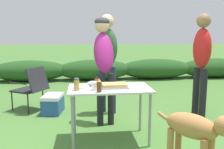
{
  "coord_description": "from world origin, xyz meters",
  "views": [
    {
      "loc": [
        -0.34,
        -3.25,
        1.46
      ],
      "look_at": [
        0.05,
        0.17,
        0.89
      ],
      "focal_mm": 40.0,
      "sensor_mm": 36.0,
      "label": 1
    }
  ],
  "objects_px": {
    "folding_table": "(110,93)",
    "cooler_box": "(53,104)",
    "standing_person_in_dark_puffer": "(104,55)",
    "standing_person_in_gray_fleece": "(107,54)",
    "camp_chair_green_behind_table": "(31,86)",
    "beer_bottle": "(99,86)",
    "paper_cup_stack": "(95,86)",
    "food_tray": "(114,86)",
    "mixing_bowl": "(94,83)",
    "standing_person_in_red_jacket": "(202,55)",
    "dog": "(196,130)",
    "hot_sauce_bottle": "(97,83)",
    "plate_stack": "(81,87)",
    "spice_jar": "(77,85)"
  },
  "relations": [
    {
      "from": "standing_person_in_red_jacket",
      "to": "hot_sauce_bottle",
      "type": "bearing_deg",
      "value": -74.0
    },
    {
      "from": "standing_person_in_gray_fleece",
      "to": "food_tray",
      "type": "bearing_deg",
      "value": -61.58
    },
    {
      "from": "hot_sauce_bottle",
      "to": "cooler_box",
      "type": "distance_m",
      "value": 1.69
    },
    {
      "from": "standing_person_in_gray_fleece",
      "to": "camp_chair_green_behind_table",
      "type": "relative_size",
      "value": 2.15
    },
    {
      "from": "paper_cup_stack",
      "to": "beer_bottle",
      "type": "distance_m",
      "value": 0.12
    },
    {
      "from": "spice_jar",
      "to": "dog",
      "type": "xyz_separation_m",
      "value": [
        1.22,
        -0.82,
        -0.34
      ]
    },
    {
      "from": "beer_bottle",
      "to": "cooler_box",
      "type": "height_order",
      "value": "beer_bottle"
    },
    {
      "from": "food_tray",
      "to": "standing_person_in_gray_fleece",
      "type": "relative_size",
      "value": 0.21
    },
    {
      "from": "beer_bottle",
      "to": "dog",
      "type": "xyz_separation_m",
      "value": [
        0.94,
        -0.7,
        -0.34
      ]
    },
    {
      "from": "standing_person_in_dark_puffer",
      "to": "dog",
      "type": "xyz_separation_m",
      "value": [
        0.81,
        -1.66,
        -0.63
      ]
    },
    {
      "from": "hot_sauce_bottle",
      "to": "beer_bottle",
      "type": "xyz_separation_m",
      "value": [
        0.02,
        -0.18,
        -0.0
      ]
    },
    {
      "from": "beer_bottle",
      "to": "cooler_box",
      "type": "relative_size",
      "value": 0.33
    },
    {
      "from": "hot_sauce_bottle",
      "to": "camp_chair_green_behind_table",
      "type": "xyz_separation_m",
      "value": [
        -1.16,
        1.57,
        -0.36
      ]
    },
    {
      "from": "mixing_bowl",
      "to": "beer_bottle",
      "type": "bearing_deg",
      "value": -83.01
    },
    {
      "from": "food_tray",
      "to": "standing_person_in_red_jacket",
      "type": "height_order",
      "value": "standing_person_in_red_jacket"
    },
    {
      "from": "folding_table",
      "to": "standing_person_in_dark_puffer",
      "type": "xyz_separation_m",
      "value": [
        -0.02,
        0.72,
        0.45
      ]
    },
    {
      "from": "spice_jar",
      "to": "dog",
      "type": "height_order",
      "value": "spice_jar"
    },
    {
      "from": "standing_person_in_gray_fleece",
      "to": "standing_person_in_dark_puffer",
      "type": "bearing_deg",
      "value": -72.47
    },
    {
      "from": "paper_cup_stack",
      "to": "food_tray",
      "type": "bearing_deg",
      "value": 26.94
    },
    {
      "from": "paper_cup_stack",
      "to": "hot_sauce_bottle",
      "type": "xyz_separation_m",
      "value": [
        0.03,
        0.08,
        0.03
      ]
    },
    {
      "from": "mixing_bowl",
      "to": "standing_person_in_red_jacket",
      "type": "height_order",
      "value": "standing_person_in_red_jacket"
    },
    {
      "from": "standing_person_in_red_jacket",
      "to": "beer_bottle",
      "type": "bearing_deg",
      "value": -69.32
    },
    {
      "from": "folding_table",
      "to": "camp_chair_green_behind_table",
      "type": "distance_m",
      "value": 2.02
    },
    {
      "from": "mixing_bowl",
      "to": "cooler_box",
      "type": "xyz_separation_m",
      "value": [
        -0.72,
        1.15,
        -0.6
      ]
    },
    {
      "from": "standing_person_in_dark_puffer",
      "to": "dog",
      "type": "height_order",
      "value": "standing_person_in_dark_puffer"
    },
    {
      "from": "beer_bottle",
      "to": "mixing_bowl",
      "type": "bearing_deg",
      "value": 96.99
    },
    {
      "from": "hot_sauce_bottle",
      "to": "standing_person_in_dark_puffer",
      "type": "bearing_deg",
      "value": 78.74
    },
    {
      "from": "camp_chair_green_behind_table",
      "to": "cooler_box",
      "type": "xyz_separation_m",
      "value": [
        0.41,
        -0.2,
        -0.3
      ]
    },
    {
      "from": "standing_person_in_dark_puffer",
      "to": "cooler_box",
      "type": "distance_m",
      "value": 1.43
    },
    {
      "from": "food_tray",
      "to": "mixing_bowl",
      "type": "relative_size",
      "value": 1.95
    },
    {
      "from": "standing_person_in_gray_fleece",
      "to": "cooler_box",
      "type": "relative_size",
      "value": 3.43
    },
    {
      "from": "standing_person_in_dark_puffer",
      "to": "paper_cup_stack",
      "type": "bearing_deg",
      "value": -108.86
    },
    {
      "from": "plate_stack",
      "to": "beer_bottle",
      "type": "relative_size",
      "value": 1.31
    },
    {
      "from": "paper_cup_stack",
      "to": "standing_person_in_dark_puffer",
      "type": "height_order",
      "value": "standing_person_in_dark_puffer"
    },
    {
      "from": "beer_bottle",
      "to": "standing_person_in_red_jacket",
      "type": "relative_size",
      "value": 0.1
    },
    {
      "from": "paper_cup_stack",
      "to": "standing_person_in_red_jacket",
      "type": "bearing_deg",
      "value": 27.14
    },
    {
      "from": "standing_person_in_red_jacket",
      "to": "dog",
      "type": "bearing_deg",
      "value": -36.38
    },
    {
      "from": "plate_stack",
      "to": "hot_sauce_bottle",
      "type": "relative_size",
      "value": 1.27
    },
    {
      "from": "camp_chair_green_behind_table",
      "to": "paper_cup_stack",
      "type": "bearing_deg",
      "value": -113.29
    },
    {
      "from": "plate_stack",
      "to": "standing_person_in_red_jacket",
      "type": "bearing_deg",
      "value": 21.09
    },
    {
      "from": "standing_person_in_dark_puffer",
      "to": "camp_chair_green_behind_table",
      "type": "relative_size",
      "value": 2.06
    },
    {
      "from": "standing_person_in_dark_puffer",
      "to": "folding_table",
      "type": "bearing_deg",
      "value": -94.92
    },
    {
      "from": "food_tray",
      "to": "folding_table",
      "type": "bearing_deg",
      "value": 179.11
    },
    {
      "from": "folding_table",
      "to": "cooler_box",
      "type": "height_order",
      "value": "folding_table"
    },
    {
      "from": "camp_chair_green_behind_table",
      "to": "cooler_box",
      "type": "relative_size",
      "value": 1.59
    },
    {
      "from": "mixing_bowl",
      "to": "beer_bottle",
      "type": "xyz_separation_m",
      "value": [
        0.05,
        -0.4,
        0.05
      ]
    },
    {
      "from": "folding_table",
      "to": "standing_person_in_dark_puffer",
      "type": "bearing_deg",
      "value": 91.57
    },
    {
      "from": "paper_cup_stack",
      "to": "camp_chair_green_behind_table",
      "type": "bearing_deg",
      "value": 124.41
    },
    {
      "from": "hot_sauce_bottle",
      "to": "mixing_bowl",
      "type": "bearing_deg",
      "value": 97.7
    },
    {
      "from": "spice_jar",
      "to": "folding_table",
      "type": "bearing_deg",
      "value": 15.84
    }
  ]
}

